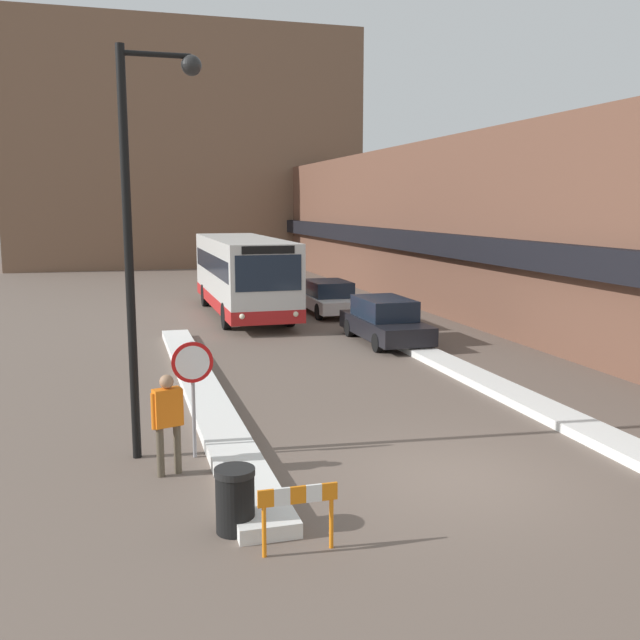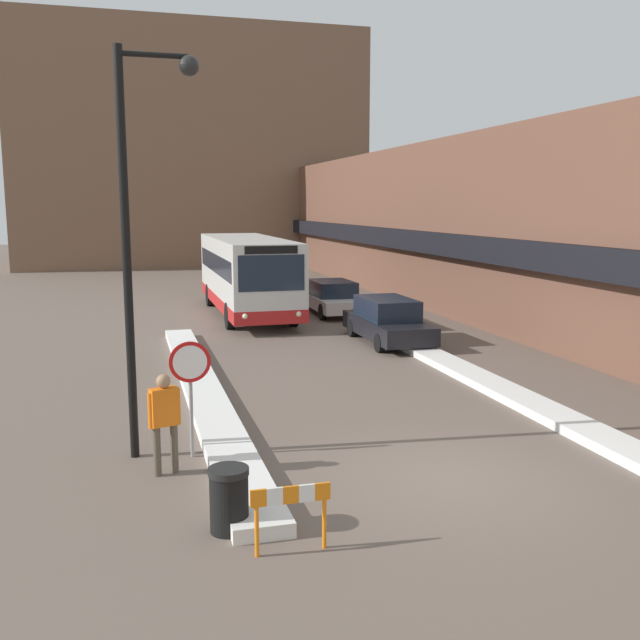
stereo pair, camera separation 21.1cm
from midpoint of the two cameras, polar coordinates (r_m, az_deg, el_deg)
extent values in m
plane|color=#66564C|center=(12.79, 11.20, -12.32)|extent=(160.00, 160.00, 0.00)
cube|color=brown|center=(37.90, 8.79, 7.67)|extent=(5.00, 60.00, 7.39)
cube|color=black|center=(36.89, 4.83, 6.70)|extent=(0.50, 60.00, 0.90)
cube|color=brown|center=(57.09, -10.09, 13.30)|extent=(26.00, 8.00, 17.70)
cube|color=silver|center=(17.99, -9.04, -5.51)|extent=(0.90, 16.35, 0.23)
cube|color=silver|center=(20.22, 11.66, -3.99)|extent=(0.90, 15.73, 0.20)
cube|color=silver|center=(30.26, -5.66, 3.86)|extent=(2.70, 10.47, 2.84)
cube|color=red|center=(30.39, -5.63, 1.66)|extent=(2.72, 10.49, 0.50)
cube|color=#192333|center=(30.23, -5.67, 4.61)|extent=(2.72, 9.63, 0.78)
cube|color=#192333|center=(25.09, -3.65, 3.76)|extent=(2.37, 0.03, 1.28)
cube|color=black|center=(25.03, -3.67, 5.62)|extent=(1.89, 0.03, 0.28)
sphere|color=#F2EAC6|center=(25.09, -5.78, 0.29)|extent=(0.20, 0.20, 0.20)
sphere|color=#F2EAC6|center=(25.48, -1.48, 0.47)|extent=(0.20, 0.20, 0.20)
cylinder|color=black|center=(27.06, -7.02, 0.34)|extent=(0.28, 1.02, 1.02)
cylinder|color=black|center=(27.51, -1.95, 0.55)|extent=(0.28, 1.02, 1.02)
cylinder|color=black|center=(33.43, -8.64, 1.99)|extent=(0.28, 1.02, 1.02)
cylinder|color=black|center=(33.80, -4.50, 2.15)|extent=(0.28, 1.02, 1.02)
cube|color=black|center=(24.32, 5.69, -0.57)|extent=(1.78, 4.64, 0.59)
cube|color=#192333|center=(24.33, 5.61, 0.96)|extent=(1.57, 2.55, 0.68)
cylinder|color=black|center=(23.36, 8.80, -1.62)|extent=(0.20, 0.61, 0.61)
cylinder|color=black|center=(22.76, 5.07, -1.84)|extent=(0.20, 0.61, 0.61)
cylinder|color=black|center=(25.97, 6.22, -0.47)|extent=(0.20, 0.61, 0.61)
cylinder|color=black|center=(25.43, 2.82, -0.64)|extent=(0.20, 0.61, 0.61)
cube|color=silver|center=(30.53, 1.24, 1.45)|extent=(1.84, 4.39, 0.52)
cube|color=#192333|center=(30.56, 1.19, 2.55)|extent=(1.62, 2.42, 0.64)
cylinder|color=black|center=(29.52, 3.55, 0.79)|extent=(0.20, 0.67, 0.67)
cylinder|color=black|center=(29.03, 0.42, 0.67)|extent=(0.20, 0.67, 0.67)
cylinder|color=black|center=(32.09, 1.99, 1.48)|extent=(0.20, 0.67, 0.67)
cylinder|color=black|center=(31.63, -0.92, 1.37)|extent=(0.20, 0.67, 0.67)
cylinder|color=gray|center=(13.41, -9.84, -6.31)|extent=(0.07, 0.07, 2.19)
cylinder|color=red|center=(13.22, -9.92, -3.33)|extent=(0.76, 0.03, 0.76)
cylinder|color=white|center=(13.21, -9.91, -3.35)|extent=(0.62, 0.01, 0.62)
cylinder|color=black|center=(13.21, -14.76, 4.69)|extent=(0.16, 0.16, 7.37)
cylinder|color=black|center=(13.44, -12.70, 19.99)|extent=(1.20, 0.10, 0.10)
sphere|color=black|center=(13.45, -9.97, 19.40)|extent=(0.36, 0.36, 0.36)
cylinder|color=brown|center=(12.80, -12.43, -10.23)|extent=(0.13, 0.13, 0.88)
cylinder|color=brown|center=(12.90, -11.11, -10.03)|extent=(0.13, 0.13, 0.88)
cube|color=orange|center=(12.62, -11.88, -6.81)|extent=(0.52, 0.35, 0.66)
sphere|color=#9E7556|center=(12.50, -11.95, -4.81)|extent=(0.24, 0.24, 0.24)
cylinder|color=orange|center=(12.55, -12.91, -7.09)|extent=(0.10, 0.10, 0.63)
cylinder|color=orange|center=(12.71, -10.86, -6.82)|extent=(0.10, 0.10, 0.63)
cylinder|color=black|center=(10.62, -6.70, -14.33)|extent=(0.56, 0.56, 0.85)
cylinder|color=black|center=(10.44, -6.75, -11.94)|extent=(0.59, 0.59, 0.10)
cylinder|color=orange|center=(9.92, -4.45, -16.55)|extent=(0.06, 0.06, 0.70)
cylinder|color=orange|center=(10.11, 0.97, -15.98)|extent=(0.06, 0.06, 0.70)
cube|color=orange|center=(9.73, -4.32, -14.04)|extent=(0.22, 0.04, 0.24)
cube|color=white|center=(9.77, -3.02, -13.92)|extent=(0.22, 0.04, 0.24)
cube|color=orange|center=(9.81, -1.72, -13.80)|extent=(0.22, 0.04, 0.24)
cube|color=white|center=(9.86, -0.44, -13.68)|extent=(0.22, 0.04, 0.24)
cube|color=orange|center=(9.92, 0.82, -13.55)|extent=(0.22, 0.04, 0.24)
camera|label=1|loc=(0.11, -89.64, 0.06)|focal=40.00mm
camera|label=2|loc=(0.11, 90.36, -0.06)|focal=40.00mm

